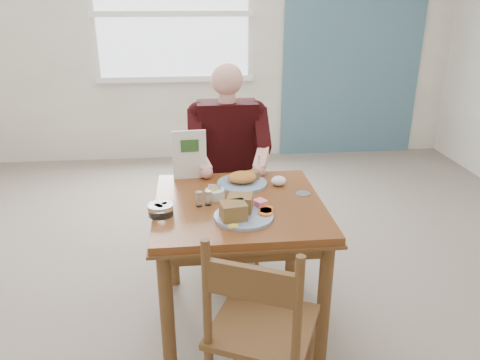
{
  "coord_description": "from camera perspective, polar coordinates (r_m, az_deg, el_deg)",
  "views": [
    {
      "loc": [
        -0.23,
        -2.28,
        1.8
      ],
      "look_at": [
        0.01,
        0.0,
        0.88
      ],
      "focal_mm": 35.0,
      "sensor_mm": 36.0,
      "label": 1
    }
  ],
  "objects": [
    {
      "name": "chair_near",
      "position": [
        2.07,
        2.45,
        -17.86
      ],
      "size": [
        0.56,
        0.56,
        0.95
      ],
      "color": "brown",
      "rests_on": "ground"
    },
    {
      "name": "accent_panel",
      "position": [
        5.59,
        13.83,
        17.12
      ],
      "size": [
        1.6,
        0.02,
        2.8
      ],
      "primitive_type": "cube",
      "color": "#456D81",
      "rests_on": "ground"
    },
    {
      "name": "floor",
      "position": [
        2.92,
        -0.14,
        -16.26
      ],
      "size": [
        6.0,
        6.0,
        0.0
      ],
      "primitive_type": "plane",
      "color": "slate",
      "rests_on": "ground"
    },
    {
      "name": "creamer",
      "position": [
        2.4,
        -9.65,
        -3.57
      ],
      "size": [
        0.13,
        0.13,
        0.06
      ],
      "color": "white",
      "rests_on": "table"
    },
    {
      "name": "napkin",
      "position": [
        2.74,
        4.72,
        -0.1
      ],
      "size": [
        0.11,
        0.1,
        0.06
      ],
      "primitive_type": "ellipsoid",
      "rotation": [
        0.0,
        0.0,
        -0.3
      ],
      "color": "white",
      "rests_on": "table"
    },
    {
      "name": "far_plate",
      "position": [
        2.74,
        0.33,
        0.03
      ],
      "size": [
        0.39,
        0.39,
        0.08
      ],
      "color": "white",
      "rests_on": "table"
    },
    {
      "name": "caddy",
      "position": [
        2.56,
        -3.08,
        -1.7
      ],
      "size": [
        0.11,
        0.11,
        0.08
      ],
      "color": "white",
      "rests_on": "table"
    },
    {
      "name": "near_plate",
      "position": [
        2.34,
        0.14,
        -3.74
      ],
      "size": [
        0.32,
        0.31,
        0.1
      ],
      "color": "white",
      "rests_on": "table"
    },
    {
      "name": "shakers",
      "position": [
        2.48,
        -4.47,
        -2.23
      ],
      "size": [
        0.09,
        0.05,
        0.08
      ],
      "color": "white",
      "rests_on": "table"
    },
    {
      "name": "menu",
      "position": [
        2.81,
        -6.19,
        3.11
      ],
      "size": [
        0.2,
        0.03,
        0.3
      ],
      "color": "white",
      "rests_on": "table"
    },
    {
      "name": "metal_dish",
      "position": [
        2.64,
        7.7,
        -1.68
      ],
      "size": [
        0.11,
        0.11,
        0.01
      ],
      "primitive_type": "cylinder",
      "rotation": [
        0.0,
        0.0,
        0.42
      ],
      "color": "silver",
      "rests_on": "table"
    },
    {
      "name": "chair_far",
      "position": [
        3.36,
        -1.52,
        -1.33
      ],
      "size": [
        0.42,
        0.42,
        0.95
      ],
      "color": "brown",
      "rests_on": "ground"
    },
    {
      "name": "table",
      "position": [
        2.57,
        -0.16,
        -4.99
      ],
      "size": [
        0.92,
        0.92,
        0.75
      ],
      "color": "brown",
      "rests_on": "ground"
    },
    {
      "name": "wall_back",
      "position": [
        5.3,
        -3.59,
        17.45
      ],
      "size": [
        5.5,
        0.0,
        5.5
      ],
      "primitive_type": "plane",
      "rotation": [
        1.57,
        0.0,
        0.0
      ],
      "color": "beige",
      "rests_on": "ground"
    },
    {
      "name": "diner",
      "position": [
        3.16,
        -1.45,
        3.58
      ],
      "size": [
        0.53,
        0.56,
        1.39
      ],
      "color": "gray",
      "rests_on": "chair_far"
    },
    {
      "name": "window",
      "position": [
        5.26,
        -8.25,
        19.43
      ],
      "size": [
        1.72,
        0.04,
        1.42
      ],
      "color": "white",
      "rests_on": "wall_back"
    },
    {
      "name": "lemon_wedge",
      "position": [
        2.24,
        -0.81,
        -5.7
      ],
      "size": [
        0.06,
        0.05,
        0.03
      ],
      "primitive_type": "ellipsoid",
      "rotation": [
        0.0,
        0.0,
        -0.26
      ],
      "color": "yellow",
      "rests_on": "table"
    }
  ]
}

